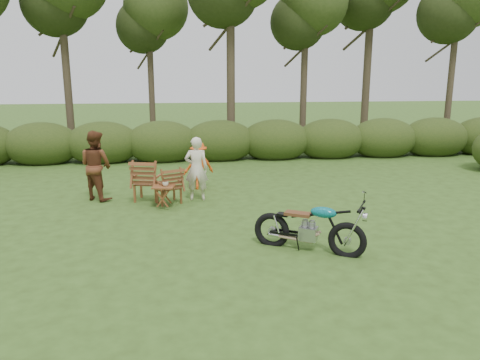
{
  "coord_description": "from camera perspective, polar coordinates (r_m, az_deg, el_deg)",
  "views": [
    {
      "loc": [
        -1.22,
        -7.27,
        3.03
      ],
      "look_at": [
        -0.14,
        1.82,
        0.9
      ],
      "focal_mm": 35.0,
      "sensor_mm": 36.0,
      "label": 1
    }
  ],
  "objects": [
    {
      "name": "ground",
      "position": [
        7.97,
        2.56,
        -9.26
      ],
      "size": [
        80.0,
        80.0,
        0.0
      ],
      "primitive_type": "plane",
      "color": "#2E4617",
      "rests_on": "ground"
    },
    {
      "name": "child",
      "position": [
        12.44,
        -5.0,
        -1.05
      ],
      "size": [
        0.9,
        0.68,
        1.24
      ],
      "primitive_type": "imported",
      "rotation": [
        0.0,
        0.0,
        3.44
      ],
      "color": "#D84B14",
      "rests_on": "ground"
    },
    {
      "name": "cup",
      "position": [
        10.63,
        -9.07,
        -0.48
      ],
      "size": [
        0.14,
        0.14,
        0.1
      ],
      "primitive_type": "imported",
      "rotation": [
        0.0,
        0.0,
        0.03
      ],
      "color": "beige",
      "rests_on": "side_table"
    },
    {
      "name": "lawn_chair_left",
      "position": [
        11.48,
        -10.99,
        -2.44
      ],
      "size": [
        0.84,
        0.84,
        1.01
      ],
      "primitive_type": null,
      "rotation": [
        0.0,
        0.0,
        2.89
      ],
      "color": "#5E2D17",
      "rests_on": "ground"
    },
    {
      "name": "adult_b",
      "position": [
        11.88,
        -16.88,
        -2.25
      ],
      "size": [
        1.03,
        0.99,
        1.68
      ],
      "primitive_type": "imported",
      "rotation": [
        0.0,
        0.0,
        2.51
      ],
      "color": "brown",
      "rests_on": "ground"
    },
    {
      "name": "motorcycle",
      "position": [
        8.3,
        8.26,
        -8.44
      ],
      "size": [
        1.98,
        1.56,
        1.07
      ],
      "primitive_type": null,
      "rotation": [
        0.0,
        0.0,
        -0.52
      ],
      "color": "#0DAAB2",
      "rests_on": "ground"
    },
    {
      "name": "tree_line",
      "position": [
        17.11,
        -1.05,
        15.7
      ],
      "size": [
        22.52,
        11.62,
        8.14
      ],
      "color": "#33271C",
      "rests_on": "ground"
    },
    {
      "name": "adult_a",
      "position": [
        11.37,
        -5.25,
        -2.4
      ],
      "size": [
        0.58,
        0.39,
        1.53
      ],
      "primitive_type": "imported",
      "rotation": [
        0.0,
        0.0,
        3.09
      ],
      "color": "beige",
      "rests_on": "ground"
    },
    {
      "name": "lawn_chair_right",
      "position": [
        11.17,
        -8.7,
        -2.8
      ],
      "size": [
        0.79,
        0.79,
        0.87
      ],
      "primitive_type": null,
      "rotation": [
        0.0,
        0.0,
        3.57
      ],
      "color": "#5A3116",
      "rests_on": "ground"
    },
    {
      "name": "side_table",
      "position": [
        10.72,
        -9.26,
        -2.07
      ],
      "size": [
        0.57,
        0.5,
        0.51
      ],
      "primitive_type": null,
      "rotation": [
        0.0,
        0.0,
        -0.19
      ],
      "color": "brown",
      "rests_on": "ground"
    }
  ]
}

